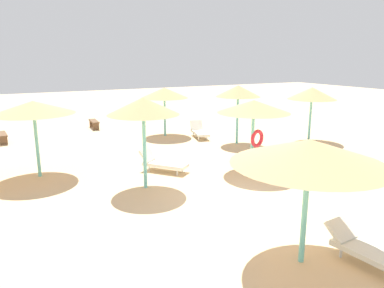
# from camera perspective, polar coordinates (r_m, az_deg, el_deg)

# --- Properties ---
(ground_plane) EXTENTS (80.00, 80.00, 0.00)m
(ground_plane) POSITION_cam_1_polar(r_m,az_deg,el_deg) (11.22, 7.18, -9.16)
(ground_plane) COLOR #DBBA8C
(parasol_1) EXTENTS (2.33, 2.33, 3.04)m
(parasol_1) POSITION_cam_1_polar(r_m,az_deg,el_deg) (11.84, -7.62, 5.81)
(parasol_1) COLOR #6BC6BC
(parasol_1) RESTS_ON ground
(parasol_3) EXTENTS (3.17, 3.17, 2.70)m
(parasol_3) POSITION_cam_1_polar(r_m,az_deg,el_deg) (7.69, 17.82, -1.22)
(parasol_3) COLOR #6BC6BC
(parasol_3) RESTS_ON ground
(parasol_4) EXTENTS (2.21, 2.21, 2.94)m
(parasol_4) POSITION_cam_1_polar(r_m,az_deg,el_deg) (18.31, 7.21, 8.15)
(parasol_4) COLOR #6BC6BC
(parasol_4) RESTS_ON ground
(parasol_5) EXTENTS (2.72, 2.72, 2.73)m
(parasol_5) POSITION_cam_1_polar(r_m,az_deg,el_deg) (13.83, 9.62, 5.64)
(parasol_5) COLOR #6BC6BC
(parasol_5) RESTS_ON ground
(parasol_6) EXTENTS (2.59, 2.59, 2.66)m
(parasol_6) POSITION_cam_1_polar(r_m,az_deg,el_deg) (20.17, -4.33, 7.94)
(parasol_6) COLOR #6BC6BC
(parasol_6) RESTS_ON ground
(parasol_7) EXTENTS (2.86, 2.86, 2.78)m
(parasol_7) POSITION_cam_1_polar(r_m,az_deg,el_deg) (14.12, -23.53, 5.21)
(parasol_7) COLOR #6BC6BC
(parasol_7) RESTS_ON ground
(parasol_8) EXTENTS (2.44, 2.44, 2.79)m
(parasol_8) POSITION_cam_1_polar(r_m,az_deg,el_deg) (19.68, 18.21, 7.48)
(parasol_8) COLOR #6BC6BC
(parasol_8) RESTS_ON ground
(lounger_1) EXTENTS (1.66, 1.84, 0.81)m
(lounger_1) POSITION_cam_1_polar(r_m,az_deg,el_deg) (14.08, -4.66, -2.97)
(lounger_1) COLOR silver
(lounger_1) RESTS_ON ground
(lounger_3) EXTENTS (0.83, 1.94, 0.72)m
(lounger_3) POSITION_cam_1_polar(r_m,az_deg,el_deg) (8.85, 25.70, -14.70)
(lounger_3) COLOR silver
(lounger_3) RESTS_ON ground
(lounger_4) EXTENTS (1.06, 1.94, 0.81)m
(lounger_4) POSITION_cam_1_polar(r_m,az_deg,el_deg) (19.95, 1.15, 1.97)
(lounger_4) COLOR silver
(lounger_4) RESTS_ON ground
(bench_0) EXTENTS (0.46, 1.51, 0.49)m
(bench_0) POSITION_cam_1_polar(r_m,az_deg,el_deg) (23.26, -15.03, 3.21)
(bench_0) COLOR brown
(bench_0) RESTS_ON ground
(bench_1) EXTENTS (0.51, 1.53, 0.49)m
(bench_1) POSITION_cam_1_polar(r_m,az_deg,el_deg) (21.08, -27.49, 1.12)
(bench_1) COLOR brown
(bench_1) RESTS_ON ground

